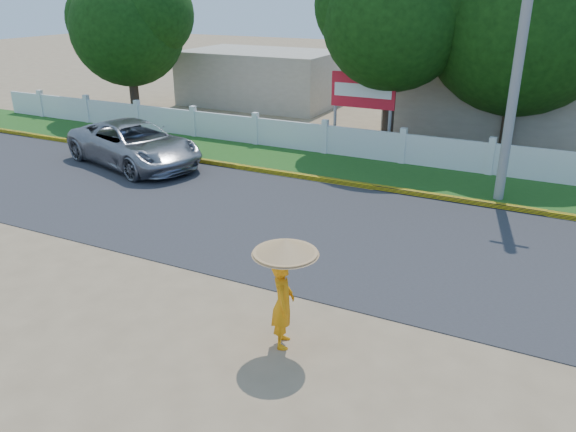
% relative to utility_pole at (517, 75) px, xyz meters
% --- Properties ---
extents(ground, '(120.00, 120.00, 0.00)m').
position_rel_utility_pole_xyz_m(ground, '(-3.61, -8.85, -3.65)').
color(ground, '#9E8460').
rests_on(ground, ground).
extents(road, '(60.00, 7.00, 0.02)m').
position_rel_utility_pole_xyz_m(road, '(-3.61, -4.35, -3.64)').
color(road, '#38383A').
rests_on(road, ground).
extents(grass_verge, '(60.00, 3.50, 0.03)m').
position_rel_utility_pole_xyz_m(grass_verge, '(-3.61, 0.90, -3.64)').
color(grass_verge, '#2D601E').
rests_on(grass_verge, ground).
extents(curb, '(40.00, 0.18, 0.16)m').
position_rel_utility_pole_xyz_m(curb, '(-3.61, -0.80, -3.57)').
color(curb, yellow).
rests_on(curb, ground).
extents(fence, '(40.00, 0.10, 1.10)m').
position_rel_utility_pole_xyz_m(fence, '(-3.61, 2.35, -3.10)').
color(fence, silver).
rests_on(fence, ground).
extents(building_near, '(10.00, 6.00, 3.20)m').
position_rel_utility_pole_xyz_m(building_near, '(-0.61, 9.15, -2.05)').
color(building_near, '#B7AD99').
rests_on(building_near, ground).
extents(building_far, '(8.00, 5.00, 2.80)m').
position_rel_utility_pole_xyz_m(building_far, '(-13.61, 10.15, -2.25)').
color(building_far, '#B7AD99').
rests_on(building_far, ground).
extents(utility_pole, '(0.28, 0.28, 7.30)m').
position_rel_utility_pole_xyz_m(utility_pole, '(0.00, 0.00, 0.00)').
color(utility_pole, gray).
rests_on(utility_pole, ground).
extents(vehicle, '(6.01, 3.98, 1.53)m').
position_rel_utility_pole_xyz_m(vehicle, '(-12.06, -2.01, -2.88)').
color(vehicle, gray).
rests_on(vehicle, ground).
extents(monk_with_parasol, '(1.12, 1.12, 2.05)m').
position_rel_utility_pole_xyz_m(monk_with_parasol, '(-2.41, -9.42, -2.32)').
color(monk_with_parasol, orange).
rests_on(monk_with_parasol, ground).
extents(billboard, '(2.50, 0.13, 2.95)m').
position_rel_utility_pole_xyz_m(billboard, '(-5.56, 3.45, -1.51)').
color(billboard, gray).
rests_on(billboard, ground).
extents(tree_row, '(35.39, 8.05, 8.43)m').
position_rel_utility_pole_xyz_m(tree_row, '(-0.61, 5.27, 1.15)').
color(tree_row, '#473828').
rests_on(tree_row, ground).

